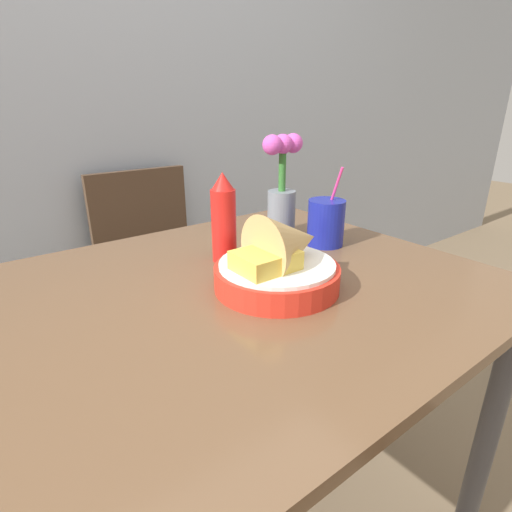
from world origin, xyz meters
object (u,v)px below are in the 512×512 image
Objects in this scene: drink_cup at (326,224)px; flower_vase at (282,189)px; chair_far_window at (153,259)px; ketchup_bottle at (224,219)px; food_basket at (281,261)px.

flower_vase is (-0.04, 0.13, 0.07)m from drink_cup.
ketchup_bottle is (-0.10, -0.70, 0.34)m from chair_far_window.
food_basket is 0.35m from flower_vase.
chair_far_window is at bearing 81.81° from ketchup_bottle.
flower_vase is at bearing 15.52° from ketchup_bottle.
flower_vase is at bearing 49.25° from food_basket.
drink_cup is at bearing 25.66° from food_basket.
drink_cup reaches higher than chair_far_window.
flower_vase is (0.23, 0.06, 0.03)m from ketchup_bottle.
food_basket is 1.21× the size of ketchup_bottle.
food_basket is 0.29m from drink_cup.
chair_far_window is 3.11× the size of flower_vase.
ketchup_bottle is at bearing -164.48° from flower_vase.
ketchup_bottle is at bearing -98.19° from chair_far_window.
flower_vase reaches higher than food_basket.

